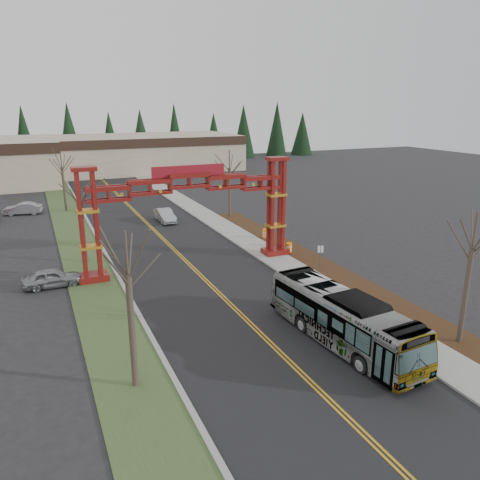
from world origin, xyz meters
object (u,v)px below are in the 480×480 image
parked_car_near_a (52,278)px  bare_tree_median_mid (81,201)px  barrel_mid (282,243)px  barrel_north (265,234)px  transit_bus (342,318)px  street_sign (320,253)px  bare_tree_median_near (128,276)px  barrel_south (289,248)px  bare_tree_right_near (472,248)px  bare_tree_right_far (229,168)px  silver_sedan (165,215)px  retail_building_east (143,153)px  bare_tree_median_far (62,168)px  parked_car_far_a (23,209)px  gateway_arch (190,197)px

parked_car_near_a → bare_tree_median_mid: bearing=-30.6°
barrel_mid → barrel_north: 3.32m
transit_bus → street_sign: 12.39m
bare_tree_median_near → barrel_south: size_ratio=7.89×
bare_tree_right_near → bare_tree_right_far: size_ratio=0.96×
bare_tree_right_far → parked_car_near_a: bearing=-143.6°
bare_tree_right_near → barrel_south: bare_tree_right_near is taller
silver_sedan → street_sign: street_sign is taller
bare_tree_median_mid → bare_tree_median_near: bearing=-90.0°
bare_tree_median_near → street_sign: bearing=30.8°
bare_tree_median_mid → bare_tree_right_far: bearing=30.1°
bare_tree_median_near → bare_tree_median_mid: (0.00, 20.50, -0.39)m
retail_building_east → bare_tree_right_near: 80.77m
silver_sedan → street_sign: size_ratio=2.20×
bare_tree_median_mid → transit_bus: bearing=-60.8°
bare_tree_right_far → barrel_north: bare_tree_right_far is taller
bare_tree_median_near → bare_tree_median_mid: 20.50m
parked_car_near_a → bare_tree_median_far: 27.31m
bare_tree_median_mid → silver_sedan: bearing=48.1°
parked_car_near_a → barrel_mid: (20.66, 1.73, -0.22)m
bare_tree_right_near → bare_tree_right_far: bare_tree_right_far is taller
parked_car_near_a → parked_car_far_a: (-2.05, 27.14, 0.02)m
parked_car_far_a → bare_tree_median_mid: bearing=23.5°
parked_car_far_a → bare_tree_right_near: size_ratio=0.58×
retail_building_east → barrel_north: size_ratio=36.17×
gateway_arch → barrel_north: bearing=27.8°
gateway_arch → parked_car_near_a: 12.19m
retail_building_east → parked_car_far_a: (-23.05, -34.81, -2.77)m
barrel_north → barrel_mid: bearing=-88.2°
bare_tree_median_far → bare_tree_right_near: bearing=-68.4°
retail_building_east → street_sign: (-0.48, -66.99, -2.01)m
silver_sedan → bare_tree_median_near: bearing=-108.6°
silver_sedan → bare_tree_right_near: bare_tree_right_near is taller
transit_bus → barrel_south: 16.94m
bare_tree_median_mid → bare_tree_median_far: bare_tree_median_far is taller
bare_tree_median_mid → parked_car_far_a: bearing=102.9°
bare_tree_right_far → barrel_north: 11.73m
bare_tree_right_near → barrel_north: bearing=91.1°
bare_tree_median_far → barrel_north: bearing=-51.0°
gateway_arch → bare_tree_median_near: size_ratio=2.30×
bare_tree_median_near → barrel_mid: 25.21m
barrel_mid → barrel_south: bearing=-97.8°
transit_bus → street_sign: (5.76, 10.97, -0.05)m
bare_tree_right_far → retail_building_east: bearing=90.0°
street_sign → barrel_north: 10.13m
bare_tree_median_far → street_sign: (17.52, -31.73, -4.12)m
retail_building_east → bare_tree_median_far: bearing=-117.0°
retail_building_east → bare_tree_right_near: (0.00, -80.74, 2.25)m
parked_car_far_a → barrel_north: size_ratio=4.29×
transit_bus → barrel_north: 21.85m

